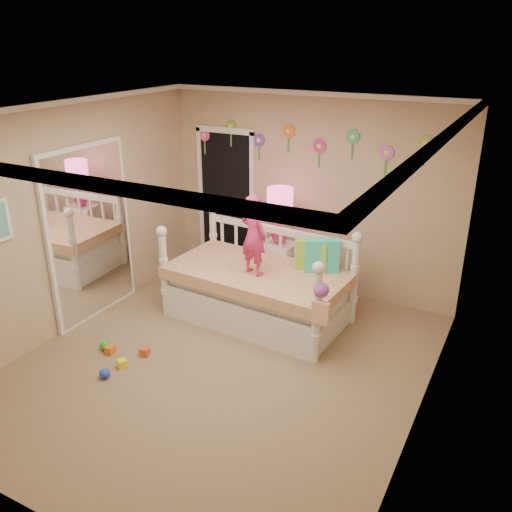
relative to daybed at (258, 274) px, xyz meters
The scene contains 17 objects.
floor 1.26m from the daybed, 82.62° to the right, with size 4.00×4.50×0.01m, color #7F684C.
ceiling 2.30m from the daybed, 82.62° to the right, with size 4.00×4.50×0.01m, color white.
back_wall 1.36m from the daybed, 82.90° to the left, with size 4.00×0.01×2.60m, color tan.
left_wall 2.28m from the daybed, 149.29° to the right, with size 0.01×4.50×2.60m, color tan.
right_wall 2.51m from the daybed, 27.24° to the right, with size 0.01×4.50×2.60m, color tan.
crown_molding 2.28m from the daybed, 82.62° to the right, with size 4.00×4.50×0.06m, color white, non-canonical shape.
daybed is the anchor object (origin of this frame).
pillow_turquoise 0.79m from the daybed, 23.75° to the left, with size 0.40×0.14×0.40m, color #29CDAC.
pillow_lime 0.68m from the daybed, 27.16° to the left, with size 0.38×0.14×0.36m, color #91C53C.
child 0.56m from the daybed, 85.03° to the right, with size 0.35×0.23×0.95m, color #D53073.
nightstand 0.76m from the daybed, 95.21° to the left, with size 0.44×0.33×0.73m, color white.
table_lamp 0.96m from the daybed, 95.21° to the left, with size 0.33×0.33×0.73m.
closet_doorway 1.65m from the daybed, 134.37° to the left, with size 0.90×0.04×2.07m, color black.
flower_decals 1.77m from the daybed, 87.34° to the left, with size 3.40×0.02×0.50m, color #B2668C, non-canonical shape.
mirror_closet 2.04m from the daybed, 156.16° to the right, with size 0.07×1.30×2.10m, color white.
hanging_bag 1.20m from the daybed, 30.54° to the right, with size 0.20×0.16×0.36m, color beige, non-canonical shape.
toy_scatter 2.04m from the daybed, 120.72° to the right, with size 0.80×1.30×0.11m, color #996666, non-canonical shape.
Camera 1 is at (2.60, -4.10, 3.25)m, focal length 38.07 mm.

